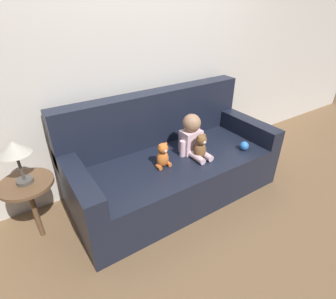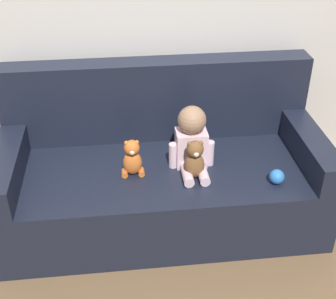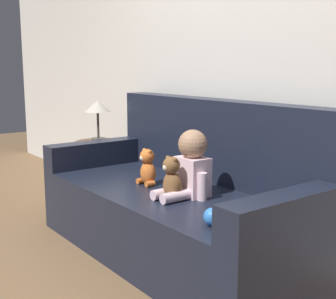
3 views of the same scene
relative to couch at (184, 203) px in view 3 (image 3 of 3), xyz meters
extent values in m
plane|color=brown|center=(0.00, -0.07, -0.32)|extent=(12.00, 12.00, 0.00)
cube|color=silver|center=(0.00, 0.47, 0.98)|extent=(8.00, 0.05, 2.60)
cube|color=black|center=(0.00, -0.07, -0.11)|extent=(1.99, 0.91, 0.43)
cube|color=black|center=(0.00, 0.29, 0.38)|extent=(1.99, 0.18, 0.54)
cube|color=black|center=(-0.92, -0.07, 0.20)|extent=(0.16, 0.91, 0.18)
cube|color=black|center=(0.92, -0.07, 0.20)|extent=(0.16, 0.91, 0.18)
cube|color=silver|center=(0.18, -0.08, 0.22)|extent=(0.19, 0.14, 0.23)
sphere|color=#A37A5B|center=(0.18, -0.08, 0.41)|extent=(0.17, 0.17, 0.17)
cylinder|color=silver|center=(0.13, -0.24, 0.14)|extent=(0.06, 0.18, 0.06)
cylinder|color=silver|center=(0.22, -0.24, 0.14)|extent=(0.06, 0.18, 0.06)
cylinder|color=silver|center=(0.07, -0.10, 0.19)|extent=(0.06, 0.06, 0.16)
cylinder|color=silver|center=(0.29, -0.10, 0.19)|extent=(0.06, 0.06, 0.16)
ellipsoid|color=brown|center=(0.17, -0.23, 0.19)|extent=(0.12, 0.10, 0.17)
sphere|color=brown|center=(0.17, -0.23, 0.31)|extent=(0.10, 0.10, 0.10)
sphere|color=brown|center=(0.14, -0.23, 0.34)|extent=(0.03, 0.03, 0.03)
sphere|color=brown|center=(0.21, -0.23, 0.34)|extent=(0.03, 0.03, 0.03)
sphere|color=beige|center=(0.17, -0.27, 0.30)|extent=(0.04, 0.04, 0.04)
cylinder|color=brown|center=(0.12, -0.25, 0.13)|extent=(0.04, 0.06, 0.04)
cylinder|color=brown|center=(0.23, -0.25, 0.13)|extent=(0.04, 0.06, 0.04)
ellipsoid|color=orange|center=(-0.19, -0.15, 0.18)|extent=(0.11, 0.09, 0.15)
sphere|color=orange|center=(-0.19, -0.15, 0.29)|extent=(0.09, 0.09, 0.09)
sphere|color=orange|center=(-0.22, -0.15, 0.33)|extent=(0.03, 0.03, 0.03)
sphere|color=orange|center=(-0.16, -0.15, 0.33)|extent=(0.03, 0.03, 0.03)
sphere|color=beige|center=(-0.19, -0.19, 0.29)|extent=(0.03, 0.03, 0.03)
cylinder|color=orange|center=(-0.24, -0.17, 0.13)|extent=(0.04, 0.06, 0.04)
cylinder|color=orange|center=(-0.14, -0.17, 0.13)|extent=(0.04, 0.06, 0.04)
sphere|color=#337FDB|center=(0.64, -0.34, 0.15)|extent=(0.09, 0.09, 0.09)
cylinder|color=brown|center=(-1.25, 0.07, 0.22)|extent=(0.40, 0.40, 0.02)
cylinder|color=brown|center=(-1.25, 0.07, -0.06)|extent=(0.04, 0.04, 0.53)
cylinder|color=#4C4742|center=(-1.25, 0.07, 0.24)|extent=(0.12, 0.12, 0.03)
cylinder|color=#4C4742|center=(-1.25, 0.07, 0.37)|extent=(0.02, 0.02, 0.22)
cone|color=#B7B2A3|center=(-1.25, 0.07, 0.53)|extent=(0.22, 0.22, 0.09)
camera|label=1|loc=(-1.22, -1.81, 1.42)|focal=28.00mm
camera|label=2|loc=(-0.24, -2.47, 1.74)|focal=50.00mm
camera|label=3|loc=(2.23, -1.79, 0.87)|focal=50.00mm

